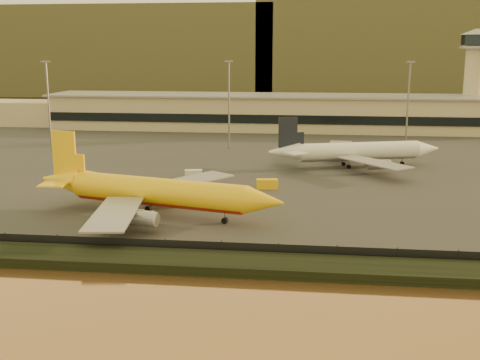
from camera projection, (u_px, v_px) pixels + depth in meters
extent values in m
plane|color=black|center=(221.00, 231.00, 97.23)|extent=(900.00, 900.00, 0.00)
cube|color=black|center=(202.00, 263.00, 80.59)|extent=(320.00, 7.00, 1.40)
cube|color=#2D2D2D|center=(267.00, 142.00, 189.34)|extent=(320.00, 220.00, 0.20)
cube|color=black|center=(207.00, 249.00, 84.35)|extent=(300.00, 0.05, 2.20)
cube|color=tan|center=(274.00, 113.00, 217.14)|extent=(160.00, 22.00, 12.00)
cube|color=black|center=(272.00, 119.00, 206.49)|extent=(160.00, 0.60, 3.00)
cube|color=gray|center=(274.00, 95.00, 215.80)|extent=(164.00, 24.00, 0.60)
cube|color=tan|center=(30.00, 113.00, 232.65)|extent=(50.00, 18.00, 9.00)
cylinder|color=tan|center=(473.00, 88.00, 212.71)|extent=(6.40, 6.40, 30.00)
cylinder|color=black|center=(477.00, 40.00, 209.15)|extent=(10.40, 10.40, 3.50)
cone|color=gray|center=(477.00, 32.00, 208.56)|extent=(11.20, 11.20, 2.00)
cylinder|color=gray|center=(476.00, 47.00, 209.69)|extent=(11.20, 11.20, 0.80)
cylinder|color=slate|center=(49.00, 107.00, 169.56)|extent=(0.50, 0.50, 25.00)
cube|color=slate|center=(46.00, 62.00, 166.86)|extent=(2.20, 2.20, 0.40)
cylinder|color=slate|center=(229.00, 106.00, 173.31)|extent=(0.50, 0.50, 25.00)
cube|color=slate|center=(229.00, 61.00, 170.60)|extent=(2.20, 2.20, 0.40)
cylinder|color=slate|center=(408.00, 109.00, 165.41)|extent=(0.50, 0.50, 25.00)
cube|color=slate|center=(410.00, 62.00, 162.71)|extent=(2.20, 2.20, 0.40)
cube|color=brown|center=(102.00, 51.00, 437.79)|extent=(260.00, 160.00, 55.00)
cube|color=brown|center=(428.00, 40.00, 408.81)|extent=(220.00, 160.00, 70.00)
cylinder|color=yellow|center=(159.00, 191.00, 104.07)|extent=(32.60, 12.51, 4.69)
cylinder|color=#A31D09|center=(159.00, 196.00, 104.24)|extent=(31.48, 11.29, 3.66)
cone|color=yellow|center=(265.00, 201.00, 97.22)|extent=(7.27, 6.09, 4.69)
cone|color=yellow|center=(62.00, 180.00, 111.16)|extent=(9.01, 6.54, 4.69)
cube|color=yellow|center=(64.00, 153.00, 109.75)|extent=(4.90, 1.58, 8.20)
cube|color=yellow|center=(85.00, 174.00, 114.72)|extent=(6.19, 6.17, 0.28)
cube|color=yellow|center=(53.00, 184.00, 106.18)|extent=(4.79, 4.74, 0.28)
cube|color=gray|center=(186.00, 181.00, 115.93)|extent=(17.07, 20.09, 0.28)
cylinder|color=gray|center=(190.00, 192.00, 112.64)|extent=(5.88, 3.83, 2.58)
cube|color=gray|center=(115.00, 213.00, 93.19)|extent=(9.00, 20.95, 0.28)
cylinder|color=gray|center=(138.00, 218.00, 95.44)|extent=(5.88, 3.83, 2.58)
cylinder|color=black|center=(225.00, 220.00, 100.52)|extent=(1.20, 1.05, 1.03)
cylinder|color=slate|center=(225.00, 217.00, 100.41)|extent=(0.18, 0.18, 2.11)
cylinder|color=black|center=(136.00, 214.00, 104.18)|extent=(1.20, 1.05, 1.03)
cylinder|color=slate|center=(136.00, 211.00, 104.07)|extent=(0.18, 0.18, 2.11)
cylinder|color=black|center=(148.00, 208.00, 108.02)|extent=(1.20, 1.05, 1.03)
cylinder|color=slate|center=(148.00, 206.00, 107.91)|extent=(0.18, 0.18, 2.11)
cylinder|color=white|center=(359.00, 151.00, 148.46)|extent=(30.33, 13.02, 4.23)
cylinder|color=gray|center=(359.00, 154.00, 148.62)|extent=(29.25, 11.88, 3.30)
cone|color=white|center=(427.00, 149.00, 151.59)|extent=(6.90, 5.79, 4.23)
cone|color=white|center=(284.00, 152.00, 145.11)|extent=(8.52, 6.28, 4.23)
cube|color=black|center=(288.00, 132.00, 144.27)|extent=(4.54, 1.70, 7.40)
cube|color=white|center=(287.00, 147.00, 149.41)|extent=(4.29, 4.08, 0.25)
cube|color=white|center=(296.00, 153.00, 141.27)|extent=(5.77, 5.72, 0.25)
cube|color=gray|center=(340.00, 146.00, 159.66)|extent=(7.50, 19.46, 0.25)
cylinder|color=gray|center=(351.00, 152.00, 157.52)|extent=(5.53, 3.72, 2.33)
cube|color=gray|center=(374.00, 162.00, 137.29)|extent=(16.60, 18.49, 0.25)
cylinder|color=gray|center=(377.00, 165.00, 140.65)|extent=(5.53, 3.72, 2.33)
cylinder|color=black|center=(402.00, 163.00, 151.22)|extent=(1.11, 0.98, 0.93)
cylinder|color=slate|center=(402.00, 161.00, 151.12)|extent=(0.22, 0.22, 1.90)
cylinder|color=black|center=(349.00, 167.00, 146.84)|extent=(1.11, 0.98, 0.93)
cylinder|color=slate|center=(349.00, 165.00, 146.74)|extent=(0.22, 0.22, 1.90)
cylinder|color=black|center=(343.00, 164.00, 150.50)|extent=(1.11, 0.98, 0.93)
cylinder|color=slate|center=(344.00, 162.00, 150.40)|extent=(0.22, 0.22, 1.90)
cube|color=yellow|center=(267.00, 184.00, 125.56)|extent=(4.69, 2.64, 2.00)
cube|color=white|center=(194.00, 174.00, 136.49)|extent=(4.18, 2.48, 1.76)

